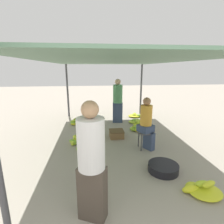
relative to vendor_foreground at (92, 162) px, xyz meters
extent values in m
cylinder|color=#4C4C51|center=(-1.02, 5.68, 0.24)|extent=(0.08, 0.08, 2.26)
cylinder|color=#4C4C51|center=(2.27, 5.68, 0.24)|extent=(0.08, 0.08, 2.26)
cube|color=#567A60|center=(0.62, 2.71, 1.39)|extent=(3.69, 6.33, 0.04)
cube|color=#4C4238|center=(0.00, 0.00, -0.49)|extent=(0.43, 0.34, 0.79)
cylinder|color=white|center=(0.00, 0.00, 0.25)|extent=(0.48, 0.48, 0.69)
sphere|color=tan|center=(0.00, 0.00, 0.71)|extent=(0.22, 0.22, 0.22)
cube|color=#4C4C4C|center=(1.39, 2.08, -0.43)|extent=(0.34, 0.34, 0.04)
cylinder|color=#4C4C4C|center=(1.26, 1.94, -0.67)|extent=(0.04, 0.04, 0.44)
cylinder|color=#4C4C4C|center=(1.53, 1.94, -0.67)|extent=(0.04, 0.04, 0.44)
cylinder|color=#4C4C4C|center=(1.26, 2.22, -0.67)|extent=(0.04, 0.04, 0.44)
cylinder|color=#4C4C4C|center=(1.53, 2.22, -0.67)|extent=(0.04, 0.04, 0.44)
cube|color=#384766|center=(1.48, 2.03, -0.65)|extent=(0.27, 0.34, 0.48)
cube|color=#384766|center=(1.39, 2.08, -0.32)|extent=(0.46, 0.46, 0.18)
cylinder|color=gold|center=(1.39, 2.08, 0.03)|extent=(0.41, 0.41, 0.52)
sphere|color=#9E704C|center=(1.39, 2.08, 0.39)|extent=(0.20, 0.20, 0.20)
cylinder|color=black|center=(1.46, 0.98, -0.80)|extent=(0.62, 0.62, 0.16)
ellipsoid|color=#7FB735|center=(-0.24, 2.17, -0.73)|extent=(0.25, 0.29, 0.14)
ellipsoid|color=#ADCA2D|center=(-0.13, 2.16, -0.76)|extent=(0.28, 0.24, 0.12)
ellipsoid|color=#7AB536|center=(-0.24, 2.18, -0.69)|extent=(0.14, 0.32, 0.14)
ellipsoid|color=yellow|center=(-0.23, 2.16, -0.80)|extent=(0.18, 0.25, 0.14)
ellipsoid|color=#BCCF2A|center=(-0.24, 2.16, -0.74)|extent=(0.24, 0.26, 0.12)
ellipsoid|color=#A3C52F|center=(-0.27, 2.23, -0.77)|extent=(0.19, 0.27, 0.09)
ellipsoid|color=#8DBD33|center=(-0.24, 2.16, -0.84)|extent=(0.36, 0.31, 0.10)
ellipsoid|color=#CAD528|center=(-0.42, 2.68, -0.80)|extent=(0.26, 0.28, 0.10)
ellipsoid|color=#9AC231|center=(-0.31, 2.65, -0.82)|extent=(0.24, 0.25, 0.09)
ellipsoid|color=#A8C82E|center=(-0.42, 2.70, -0.81)|extent=(0.32, 0.29, 0.15)
ellipsoid|color=#8DBD33|center=(-0.41, 2.55, -0.83)|extent=(0.33, 0.26, 0.12)
ellipsoid|color=#7AB536|center=(-0.54, 2.62, -0.82)|extent=(0.31, 0.25, 0.09)
ellipsoid|color=#B2CC2C|center=(-0.53, 2.53, -0.84)|extent=(0.16, 0.30, 0.10)
ellipsoid|color=#B6CD2C|center=(-0.45, 2.65, -0.70)|extent=(0.27, 0.26, 0.10)
ellipsoid|color=#B9CE2B|center=(-0.45, 2.65, -0.84)|extent=(0.38, 0.33, 0.10)
ellipsoid|color=#A7C72E|center=(-0.64, 4.34, -0.72)|extent=(0.27, 0.22, 0.09)
ellipsoid|color=#81B835|center=(-0.69, 4.37, -0.76)|extent=(0.29, 0.23, 0.13)
ellipsoid|color=#83B935|center=(-0.71, 4.31, -0.81)|extent=(0.21, 0.12, 0.15)
ellipsoid|color=#9EC430|center=(-0.63, 4.34, -0.69)|extent=(0.20, 0.31, 0.12)
ellipsoid|color=yellow|center=(-0.63, 4.35, -0.84)|extent=(0.37, 0.32, 0.10)
ellipsoid|color=#BFD12A|center=(1.61, 3.65, -0.82)|extent=(0.27, 0.13, 0.13)
ellipsoid|color=#79B536|center=(1.51, 3.50, -0.77)|extent=(0.22, 0.28, 0.10)
ellipsoid|color=#C7D428|center=(1.56, 3.57, -0.74)|extent=(0.32, 0.30, 0.09)
ellipsoid|color=#C8D428|center=(1.73, 3.52, -0.82)|extent=(0.26, 0.13, 0.09)
ellipsoid|color=#8DBD33|center=(1.49, 3.47, -0.80)|extent=(0.20, 0.31, 0.11)
ellipsoid|color=#A5C62F|center=(1.51, 3.44, -0.77)|extent=(0.30, 0.27, 0.13)
ellipsoid|color=yellow|center=(1.56, 3.34, -0.81)|extent=(0.35, 0.30, 0.15)
ellipsoid|color=#98C131|center=(1.56, 3.49, -0.84)|extent=(0.54, 0.48, 0.10)
ellipsoid|color=#80B835|center=(2.05, 5.05, -0.82)|extent=(0.26, 0.16, 0.14)
ellipsoid|color=yellow|center=(1.87, 5.13, -0.82)|extent=(0.14, 0.25, 0.10)
ellipsoid|color=#86BA34|center=(2.00, 5.06, -0.82)|extent=(0.26, 0.23, 0.13)
ellipsoid|color=#AAC82E|center=(1.92, 5.37, -0.82)|extent=(0.24, 0.31, 0.13)
ellipsoid|color=yellow|center=(1.87, 5.16, -0.77)|extent=(0.16, 0.28, 0.11)
ellipsoid|color=#B5CD2C|center=(1.72, 5.19, -0.83)|extent=(0.25, 0.13, 0.10)
ellipsoid|color=#9FC430|center=(1.84, 5.18, -0.80)|extent=(0.24, 0.32, 0.13)
ellipsoid|color=yellow|center=(1.88, 5.16, -0.84)|extent=(0.56, 0.49, 0.10)
ellipsoid|color=#ABC92D|center=(1.76, 4.26, -0.80)|extent=(0.26, 0.27, 0.15)
ellipsoid|color=#A5C62F|center=(1.70, 4.11, -0.77)|extent=(0.19, 0.29, 0.12)
ellipsoid|color=#8BBC33|center=(1.76, 4.27, -0.77)|extent=(0.26, 0.17, 0.11)
ellipsoid|color=#77B437|center=(1.67, 4.38, -0.82)|extent=(0.33, 0.22, 0.14)
ellipsoid|color=#B5CD2C|center=(1.72, 4.29, -0.84)|extent=(0.58, 0.51, 0.10)
ellipsoid|color=#CCD628|center=(1.71, 0.40, -0.83)|extent=(0.29, 0.27, 0.12)
ellipsoid|color=#CBD528|center=(1.74, 0.41, -0.84)|extent=(0.31, 0.28, 0.10)
ellipsoid|color=yellow|center=(1.66, 0.30, -0.81)|extent=(0.33, 0.15, 0.14)
ellipsoid|color=#ADC92D|center=(1.87, 0.30, -0.72)|extent=(0.27, 0.15, 0.11)
ellipsoid|color=#C9D528|center=(1.94, 0.25, -0.69)|extent=(0.30, 0.18, 0.11)
ellipsoid|color=yellow|center=(1.90, 0.25, -0.84)|extent=(0.56, 0.49, 0.10)
cube|color=brown|center=(0.75, 2.93, -0.79)|extent=(0.42, 0.42, 0.20)
cube|color=brown|center=(0.75, 2.93, -0.68)|extent=(0.44, 0.44, 0.02)
cube|color=#384766|center=(1.01, 4.49, -0.49)|extent=(0.40, 0.26, 0.79)
cylinder|color=#4C8C59|center=(1.01, 4.49, 0.25)|extent=(0.41, 0.41, 0.69)
sphere|color=tan|center=(1.01, 4.49, 0.70)|extent=(0.22, 0.22, 0.22)
camera|label=1|loc=(0.03, -2.10, 1.20)|focal=28.00mm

